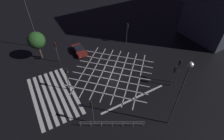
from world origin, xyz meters
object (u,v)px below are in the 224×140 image
(traffic_light_ne_cross, at_px, (174,73))
(traffic_light_median_south, at_px, (67,75))
(traffic_light_se_main, at_px, (92,108))
(street_lamp_east, at_px, (183,85))
(traffic_light_ne_main, at_px, (179,67))
(waiting_car, at_px, (79,50))
(traffic_light_nw_main, at_px, (127,29))
(street_tree_far, at_px, (36,40))
(traffic_light_sw_main, at_px, (56,48))
(street_lamp_west, at_px, (29,16))

(traffic_light_ne_cross, distance_m, traffic_light_median_south, 15.55)
(traffic_light_se_main, height_order, street_lamp_east, street_lamp_east)
(traffic_light_se_main, bearing_deg, traffic_light_ne_main, -88.78)
(traffic_light_ne_main, bearing_deg, street_lamp_east, 130.36)
(traffic_light_ne_main, distance_m, street_lamp_east, 8.72)
(traffic_light_se_main, bearing_deg, traffic_light_ne_cross, -89.73)
(traffic_light_ne_cross, distance_m, waiting_car, 17.89)
(street_lamp_east, bearing_deg, traffic_light_nw_main, 163.22)
(traffic_light_ne_cross, height_order, traffic_light_median_south, traffic_light_median_south)
(traffic_light_nw_main, height_order, traffic_light_ne_cross, traffic_light_nw_main)
(traffic_light_nw_main, height_order, street_tree_far, street_tree_far)
(traffic_light_ne_main, xyz_separation_m, traffic_light_ne_cross, (0.24, -1.05, -0.50))
(traffic_light_median_south, bearing_deg, traffic_light_ne_main, -24.16)
(traffic_light_ne_cross, distance_m, traffic_light_se_main, 13.21)
(traffic_light_nw_main, bearing_deg, traffic_light_ne_cross, -2.72)
(traffic_light_nw_main, bearing_deg, traffic_light_se_main, -45.46)
(traffic_light_median_south, distance_m, traffic_light_sw_main, 7.33)
(street_lamp_west, bearing_deg, traffic_light_se_main, 6.28)
(traffic_light_se_main, relative_size, street_lamp_west, 0.44)
(traffic_light_median_south, distance_m, waiting_car, 9.86)
(street_tree_far, bearing_deg, waiting_car, 73.82)
(traffic_light_ne_main, distance_m, traffic_light_se_main, 14.26)
(traffic_light_nw_main, relative_size, waiting_car, 1.09)
(traffic_light_ne_cross, xyz_separation_m, street_lamp_west, (-20.89, -15.52, 3.84))
(traffic_light_sw_main, bearing_deg, street_lamp_east, 24.01)
(traffic_light_ne_cross, xyz_separation_m, street_lamp_east, (4.81, -4.90, 4.39))
(street_lamp_east, distance_m, street_lamp_west, 27.81)
(traffic_light_ne_main, xyz_separation_m, traffic_light_se_main, (0.30, -14.26, -0.14))
(traffic_light_sw_main, distance_m, waiting_car, 5.00)
(traffic_light_sw_main, bearing_deg, traffic_light_ne_main, 45.84)
(traffic_light_ne_cross, relative_size, traffic_light_sw_main, 0.89)
(traffic_light_ne_main, relative_size, street_lamp_east, 0.45)
(traffic_light_nw_main, xyz_separation_m, street_lamp_west, (-7.32, -16.16, 3.41))
(traffic_light_ne_main, height_order, traffic_light_ne_cross, traffic_light_ne_main)
(traffic_light_ne_cross, bearing_deg, traffic_light_ne_main, -166.94)
(traffic_light_nw_main, distance_m, street_lamp_west, 18.07)
(street_lamp_west, bearing_deg, street_lamp_east, 22.44)
(traffic_light_nw_main, bearing_deg, traffic_light_median_south, -65.53)
(traffic_light_median_south, relative_size, traffic_light_sw_main, 1.00)
(waiting_car, bearing_deg, traffic_light_median_south, -29.85)
(traffic_light_median_south, relative_size, street_lamp_west, 0.43)
(traffic_light_se_main, height_order, waiting_car, traffic_light_se_main)
(traffic_light_sw_main, xyz_separation_m, street_lamp_west, (-6.63, -2.12, 3.52))
(traffic_light_se_main, bearing_deg, traffic_light_nw_main, -45.46)
(traffic_light_median_south, relative_size, street_tree_far, 0.82)
(traffic_light_ne_cross, distance_m, traffic_light_sw_main, 19.57)
(street_lamp_east, bearing_deg, street_lamp_west, -157.56)
(street_lamp_east, height_order, waiting_car, street_lamp_east)
(traffic_light_sw_main, bearing_deg, traffic_light_ne_cross, 43.20)
(traffic_light_ne_cross, height_order, traffic_light_sw_main, traffic_light_sw_main)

